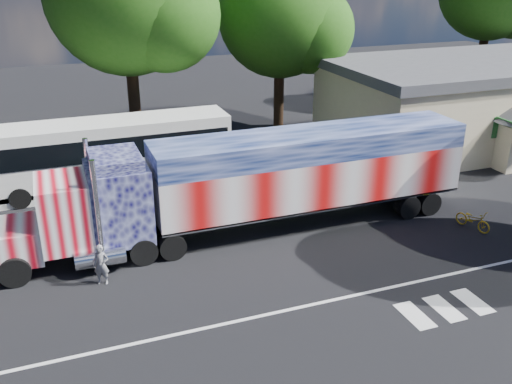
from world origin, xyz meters
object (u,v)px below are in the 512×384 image
object	(u,v)px
tree_ne_a	(282,16)
bicycle	(473,220)
semi_truck	(254,181)
woman	(101,265)
coach_bus	(111,153)

from	to	relation	value
tree_ne_a	bicycle	bearing A→B (deg)	-85.34
tree_ne_a	semi_truck	bearing A→B (deg)	-116.72
woman	tree_ne_a	distance (m)	23.51
woman	bicycle	world-z (taller)	woman
semi_truck	bicycle	world-z (taller)	semi_truck
coach_bus	tree_ne_a	xyz separation A→B (m)	(12.70, 7.65, 5.73)
woman	bicycle	bearing A→B (deg)	19.01
semi_truck	bicycle	distance (m)	9.87
coach_bus	woman	bearing A→B (deg)	-100.01
coach_bus	bicycle	size ratio (longest dim) A/B	7.18
coach_bus	tree_ne_a	bearing A→B (deg)	31.05
semi_truck	bicycle	size ratio (longest dim) A/B	12.62
semi_truck	woman	distance (m)	7.24
woman	tree_ne_a	bearing A→B (deg)	73.09
semi_truck	tree_ne_a	world-z (taller)	tree_ne_a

